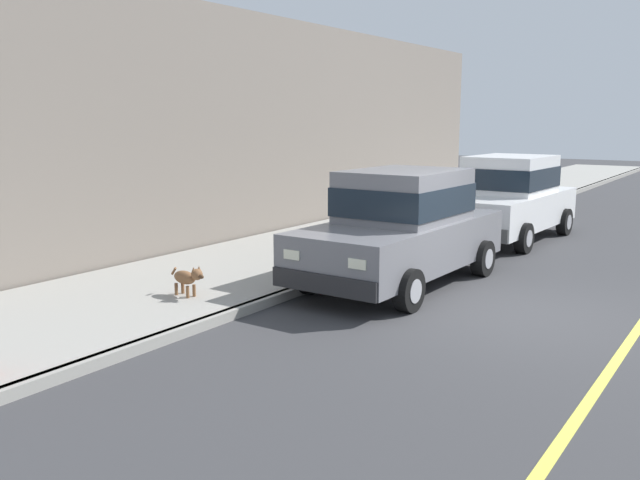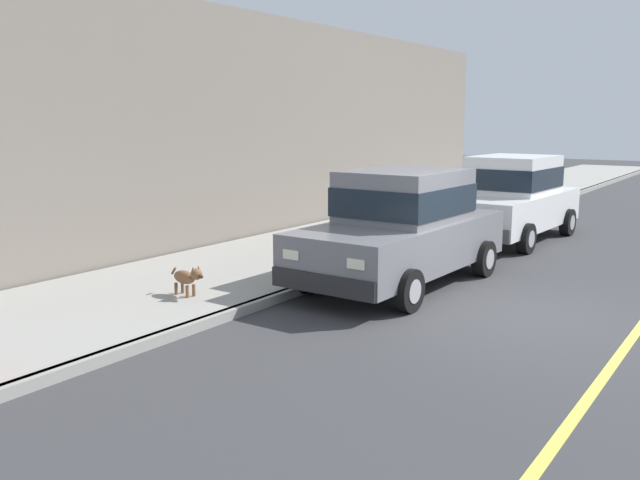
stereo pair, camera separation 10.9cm
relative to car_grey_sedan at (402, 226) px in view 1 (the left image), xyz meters
name	(u,v)px [view 1 (the left image)]	position (x,y,z in m)	size (l,w,h in m)	color
ground_plane	(516,312)	(2.17, -0.62, -0.98)	(80.00, 80.00, 0.00)	#38383A
curb	(330,279)	(-1.03, -0.62, -0.91)	(0.16, 64.00, 0.14)	gray
sidewalk	(248,266)	(-2.83, -0.62, -0.91)	(3.60, 64.00, 0.14)	#99968E
lane_centre_line	(636,331)	(3.77, -0.62, -0.98)	(0.12, 57.60, 0.01)	#E0D64C
car_grey_sedan	(402,226)	(0.00, 0.00, 0.00)	(2.11, 4.64, 1.92)	slate
car_white_sedan	(509,197)	(0.05, 5.26, 0.00)	(2.16, 4.66, 1.92)	white
dog_brown	(187,278)	(-2.02, -2.98, -0.55)	(0.75, 0.25, 0.49)	brown
building_facade	(293,128)	(-4.93, 3.71, 1.55)	(0.50, 20.00, 5.06)	slate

